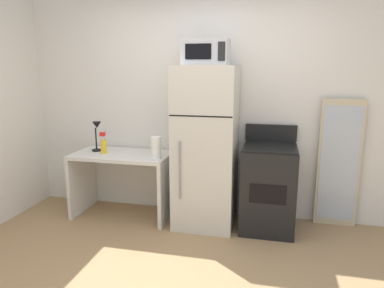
# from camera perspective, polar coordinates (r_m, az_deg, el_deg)

# --- Properties ---
(wall_back_white) EXTENTS (5.00, 0.10, 2.60)m
(wall_back_white) POSITION_cam_1_polar(r_m,az_deg,el_deg) (4.16, 2.36, 6.41)
(wall_back_white) COLOR silver
(wall_back_white) RESTS_ON ground
(desk) EXTENTS (1.12, 0.61, 0.75)m
(desk) POSITION_cam_1_polar(r_m,az_deg,el_deg) (4.23, -11.04, -4.49)
(desk) COLOR silver
(desk) RESTS_ON ground
(desk_lamp) EXTENTS (0.14, 0.12, 0.35)m
(desk_lamp) POSITION_cam_1_polar(r_m,az_deg,el_deg) (4.29, -15.06, 2.00)
(desk_lamp) COLOR black
(desk_lamp) RESTS_ON desk
(spray_bottle) EXTENTS (0.06, 0.06, 0.25)m
(spray_bottle) POSITION_cam_1_polar(r_m,az_deg,el_deg) (4.19, -14.06, -0.16)
(spray_bottle) COLOR yellow
(spray_bottle) RESTS_ON desk
(paper_towel_roll) EXTENTS (0.11, 0.11, 0.24)m
(paper_towel_roll) POSITION_cam_1_polar(r_m,az_deg,el_deg) (3.84, -5.81, -0.62)
(paper_towel_roll) COLOR white
(paper_towel_roll) RESTS_ON desk
(refrigerator) EXTENTS (0.64, 0.66, 1.74)m
(refrigerator) POSITION_cam_1_polar(r_m,az_deg,el_deg) (3.84, 2.26, -0.57)
(refrigerator) COLOR beige
(refrigerator) RESTS_ON ground
(microwave) EXTENTS (0.46, 0.35, 0.26)m
(microwave) POSITION_cam_1_polar(r_m,az_deg,el_deg) (3.73, 2.33, 14.52)
(microwave) COLOR #B7B7BC
(microwave) RESTS_ON refrigerator
(oven_range) EXTENTS (0.56, 0.61, 1.10)m
(oven_range) POSITION_cam_1_polar(r_m,az_deg,el_deg) (3.91, 12.14, -6.78)
(oven_range) COLOR black
(oven_range) RESTS_ON ground
(leaning_mirror) EXTENTS (0.44, 0.03, 1.40)m
(leaning_mirror) POSITION_cam_1_polar(r_m,az_deg,el_deg) (4.15, 22.52, -2.97)
(leaning_mirror) COLOR #C6B793
(leaning_mirror) RESTS_ON ground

